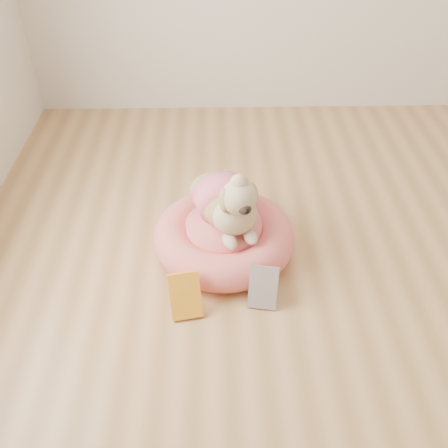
{
  "coord_description": "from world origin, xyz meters",
  "views": [
    {
      "loc": [
        -0.75,
        -1.15,
        1.68
      ],
      "look_at": [
        -0.71,
        0.64,
        0.21
      ],
      "focal_mm": 40.0,
      "sensor_mm": 36.0,
      "label": 1
    }
  ],
  "objects_px": {
    "book_yellow": "(185,296)",
    "dog": "(228,191)",
    "book_white": "(263,287)",
    "pet_bed": "(224,237)"
  },
  "relations": [
    {
      "from": "pet_bed",
      "to": "dog",
      "type": "xyz_separation_m",
      "value": [
        0.02,
        0.0,
        0.27
      ]
    },
    {
      "from": "pet_bed",
      "to": "book_white",
      "type": "bearing_deg",
      "value": -64.63
    },
    {
      "from": "pet_bed",
      "to": "book_white",
      "type": "xyz_separation_m",
      "value": [
        0.16,
        -0.35,
        0.01
      ]
    },
    {
      "from": "dog",
      "to": "book_yellow",
      "type": "distance_m",
      "value": 0.51
    },
    {
      "from": "pet_bed",
      "to": "book_white",
      "type": "relative_size",
      "value": 3.57
    },
    {
      "from": "pet_bed",
      "to": "book_white",
      "type": "height_order",
      "value": "book_white"
    },
    {
      "from": "pet_bed",
      "to": "book_yellow",
      "type": "distance_m",
      "value": 0.42
    },
    {
      "from": "book_yellow",
      "to": "dog",
      "type": "bearing_deg",
      "value": 53.55
    },
    {
      "from": "book_yellow",
      "to": "book_white",
      "type": "xyz_separation_m",
      "value": [
        0.34,
        0.04,
        -0.0
      ]
    },
    {
      "from": "pet_bed",
      "to": "dog",
      "type": "bearing_deg",
      "value": 14.26
    }
  ]
}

